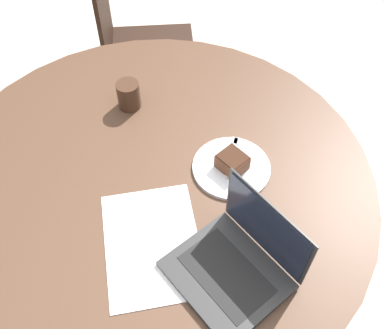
{
  "coord_description": "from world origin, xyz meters",
  "views": [
    {
      "loc": [
        -0.69,
        0.48,
        1.87
      ],
      "look_at": [
        -0.07,
        -0.1,
        0.78
      ],
      "focal_mm": 42.0,
      "sensor_mm": 36.0,
      "label": 1
    }
  ],
  "objects_px": {
    "coffee_glass": "(129,95)",
    "laptop": "(236,264)",
    "plate": "(231,168)",
    "chair": "(136,47)"
  },
  "relations": [
    {
      "from": "coffee_glass",
      "to": "laptop",
      "type": "distance_m",
      "value": 0.71
    },
    {
      "from": "plate",
      "to": "chair",
      "type": "bearing_deg",
      "value": -19.87
    },
    {
      "from": "chair",
      "to": "laptop",
      "type": "distance_m",
      "value": 1.36
    },
    {
      "from": "coffee_glass",
      "to": "laptop",
      "type": "xyz_separation_m",
      "value": [
        -0.68,
        0.18,
        -0.01
      ]
    },
    {
      "from": "chair",
      "to": "coffee_glass",
      "type": "xyz_separation_m",
      "value": [
        -0.51,
        0.4,
        0.29
      ]
    },
    {
      "from": "chair",
      "to": "laptop",
      "type": "xyz_separation_m",
      "value": [
        -1.2,
        0.58,
        0.28
      ]
    },
    {
      "from": "chair",
      "to": "laptop",
      "type": "height_order",
      "value": "chair"
    },
    {
      "from": "coffee_glass",
      "to": "laptop",
      "type": "relative_size",
      "value": 0.33
    },
    {
      "from": "plate",
      "to": "coffee_glass",
      "type": "relative_size",
      "value": 2.46
    },
    {
      "from": "plate",
      "to": "laptop",
      "type": "bearing_deg",
      "value": 135.51
    }
  ]
}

